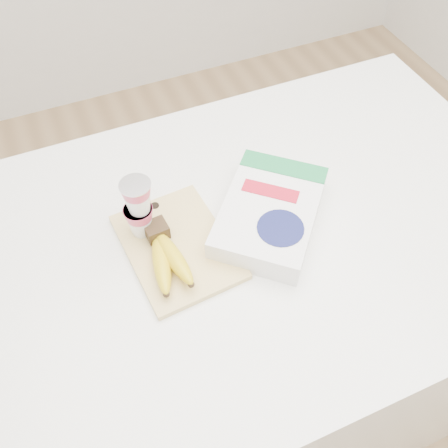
% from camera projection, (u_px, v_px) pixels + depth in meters
% --- Properties ---
extents(room, '(4.00, 4.00, 4.00)m').
position_uv_depth(room, '(272.00, 110.00, 0.87)').
color(room, tan).
rests_on(room, ground).
extents(table, '(1.36, 0.91, 1.02)m').
position_uv_depth(table, '(251.00, 328.00, 1.53)').
color(table, white).
rests_on(table, ground).
extents(cutting_board, '(0.23, 0.30, 0.01)m').
position_uv_depth(cutting_board, '(177.00, 246.00, 1.09)').
color(cutting_board, '#DFC07A').
rests_on(cutting_board, table).
extents(bananas, '(0.09, 0.19, 0.05)m').
position_uv_depth(bananas, '(166.00, 256.00, 1.04)').
color(bananas, '#382816').
rests_on(bananas, cutting_board).
extents(yogurt_stack, '(0.07, 0.07, 0.15)m').
position_uv_depth(yogurt_stack, '(138.00, 207.00, 1.04)').
color(yogurt_stack, white).
rests_on(yogurt_stack, cutting_board).
extents(cereal_box, '(0.35, 0.35, 0.07)m').
position_uv_depth(cereal_box, '(270.00, 213.00, 1.11)').
color(cereal_box, white).
rests_on(cereal_box, table).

